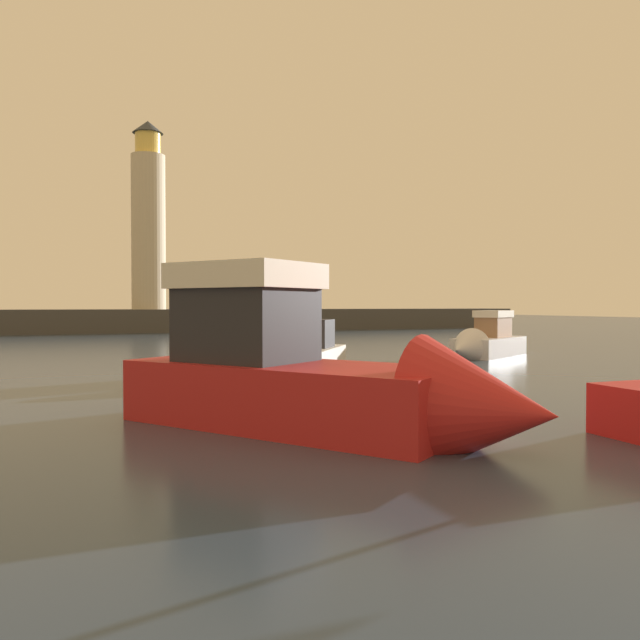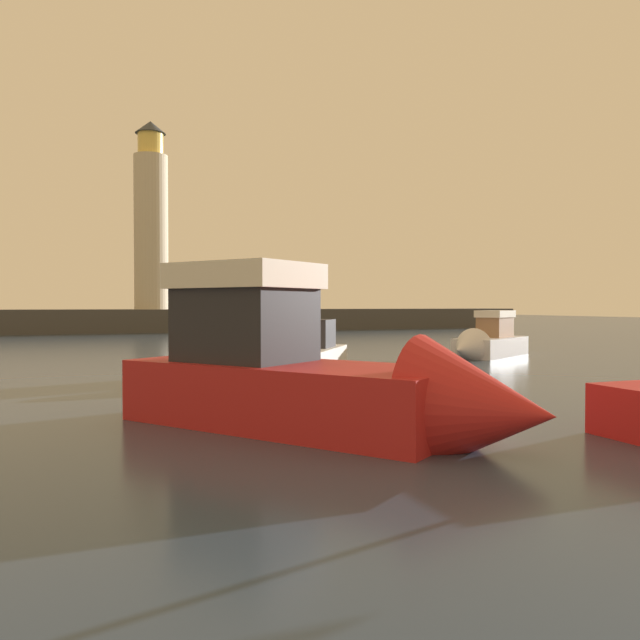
{
  "view_description": "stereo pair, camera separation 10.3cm",
  "coord_description": "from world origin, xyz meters",
  "px_view_note": "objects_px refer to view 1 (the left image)",
  "views": [
    {
      "loc": [
        -6.25,
        -0.58,
        2.62
      ],
      "look_at": [
        0.8,
        16.88,
        2.18
      ],
      "focal_mm": 35.39,
      "sensor_mm": 36.0,
      "label": 1
    },
    {
      "loc": [
        -6.16,
        -0.61,
        2.62
      ],
      "look_at": [
        0.8,
        16.88,
        2.18
      ],
      "focal_mm": 35.39,
      "sensor_mm": 36.0,
      "label": 2
    }
  ],
  "objects_px": {
    "motorboat_2": "(482,343)",
    "motorboat_1": "(329,378)",
    "motorboat_3": "(296,359)",
    "lighthouse": "(148,220)"
  },
  "relations": [
    {
      "from": "motorboat_1",
      "to": "motorboat_2",
      "type": "xyz_separation_m",
      "value": [
        14.44,
        14.4,
        -0.4
      ]
    },
    {
      "from": "lighthouse",
      "to": "motorboat_1",
      "type": "bearing_deg",
      "value": -92.79
    },
    {
      "from": "motorboat_2",
      "to": "motorboat_1",
      "type": "bearing_deg",
      "value": -135.09
    },
    {
      "from": "lighthouse",
      "to": "motorboat_2",
      "type": "distance_m",
      "value": 40.22
    },
    {
      "from": "lighthouse",
      "to": "motorboat_2",
      "type": "relative_size",
      "value": 2.75
    },
    {
      "from": "motorboat_1",
      "to": "motorboat_2",
      "type": "height_order",
      "value": "motorboat_1"
    },
    {
      "from": "lighthouse",
      "to": "motorboat_3",
      "type": "bearing_deg",
      "value": -89.43
    },
    {
      "from": "motorboat_1",
      "to": "motorboat_2",
      "type": "relative_size",
      "value": 1.37
    },
    {
      "from": "motorboat_1",
      "to": "motorboat_2",
      "type": "distance_m",
      "value": 20.4
    },
    {
      "from": "motorboat_1",
      "to": "motorboat_3",
      "type": "xyz_separation_m",
      "value": [
        2.92,
        10.07,
        -0.49
      ]
    }
  ]
}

